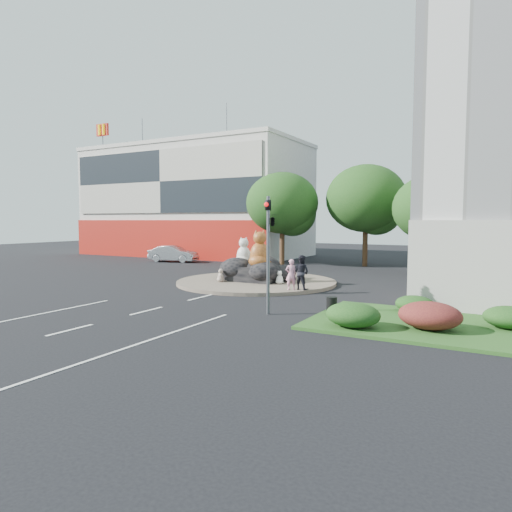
{
  "coord_description": "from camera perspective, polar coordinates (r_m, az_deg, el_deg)",
  "views": [
    {
      "loc": [
        13.85,
        -14.99,
        4.0
      ],
      "look_at": [
        1.53,
        7.2,
        2.0
      ],
      "focal_mm": 32.0,
      "sensor_mm": 36.0,
      "label": 1
    }
  ],
  "objects": [
    {
      "name": "roundabout_island",
      "position": [
        28.84,
        0.05,
        -3.27
      ],
      "size": [
        10.0,
        10.0,
        0.2
      ],
      "primitive_type": "cylinder",
      "color": "brown",
      "rests_on": "ground"
    },
    {
      "name": "grass_verge",
      "position": [
        18.51,
        22.85,
        -8.15
      ],
      "size": [
        10.0,
        6.0,
        0.12
      ],
      "primitive_type": "cube",
      "color": "#264F1A",
      "rests_on": "ground"
    },
    {
      "name": "kitten_white",
      "position": [
        27.23,
        2.98,
        -2.66
      ],
      "size": [
        0.57,
        0.52,
        0.81
      ],
      "primitive_type": null,
      "rotation": [
        0.0,
        0.0,
        0.24
      ],
      "color": "white",
      "rests_on": "roundabout_island"
    },
    {
      "name": "hedge_red",
      "position": [
        17.49,
        20.91,
        -6.96
      ],
      "size": [
        2.2,
        1.76,
        0.99
      ],
      "primitive_type": "ellipsoid",
      "color": "#4A1318",
      "rests_on": "grass_verge"
    },
    {
      "name": "litter_bin",
      "position": [
        19.35,
        9.44,
        -6.08
      ],
      "size": [
        0.48,
        0.48,
        0.7
      ],
      "primitive_type": "cylinder",
      "rotation": [
        0.0,
        0.0,
        -0.1
      ],
      "color": "black",
      "rests_on": "grass_verge"
    },
    {
      "name": "cat_tabby",
      "position": [
        27.98,
        0.47,
        0.94
      ],
      "size": [
        1.81,
        1.75,
        2.32
      ],
      "primitive_type": null,
      "rotation": [
        0.0,
        0.0,
        0.54
      ],
      "color": "#A76722",
      "rests_on": "rock_plinth"
    },
    {
      "name": "pedestrian_pink",
      "position": [
        24.97,
        4.41,
        -2.31
      ],
      "size": [
        0.73,
        0.7,
        1.68
      ],
      "primitive_type": "imported",
      "rotation": [
        0.0,
        0.0,
        3.82
      ],
      "color": "pink",
      "rests_on": "roundabout_island"
    },
    {
      "name": "rock_plinth",
      "position": [
        28.77,
        0.05,
        -2.18
      ],
      "size": [
        3.2,
        2.6,
        0.9
      ],
      "primitive_type": null,
      "color": "black",
      "rests_on": "roundabout_island"
    },
    {
      "name": "hedge_mid_green",
      "position": [
        18.82,
        29.17,
        -6.72
      ],
      "size": [
        1.8,
        1.44,
        0.81
      ],
      "primitive_type": "ellipsoid",
      "color": "#163D13",
      "rests_on": "grass_verge"
    },
    {
      "name": "street_lamp",
      "position": [
        23.02,
        26.59,
        5.41
      ],
      "size": [
        2.34,
        0.22,
        8.06
      ],
      "color": "#595B60",
      "rests_on": "ground"
    },
    {
      "name": "tree_right",
      "position": [
        35.38,
        21.37,
        5.22
      ],
      "size": [
        5.7,
        5.7,
        7.3
      ],
      "color": "#382314",
      "rests_on": "ground"
    },
    {
      "name": "cat_white",
      "position": [
        29.53,
        -1.55,
        0.64
      ],
      "size": [
        1.18,
        1.05,
        1.82
      ],
      "primitive_type": null,
      "rotation": [
        0.0,
        0.0,
        0.1
      ],
      "color": "silver",
      "rests_on": "rock_plinth"
    },
    {
      "name": "traffic_light",
      "position": [
        19.11,
        1.79,
        3.36
      ],
      "size": [
        0.44,
        1.24,
        5.0
      ],
      "color": "#595B60",
      "rests_on": "ground"
    },
    {
      "name": "parked_car",
      "position": [
        44.28,
        -10.3,
        0.26
      ],
      "size": [
        4.96,
        2.63,
        1.55
      ],
      "primitive_type": "imported",
      "rotation": [
        0.0,
        0.0,
        1.79
      ],
      "color": "#A9ADB1",
      "rests_on": "ground"
    },
    {
      "name": "tree_mid",
      "position": [
        40.55,
        13.69,
        6.59
      ],
      "size": [
        6.84,
        6.84,
        8.76
      ],
      "color": "#382314",
      "rests_on": "ground"
    },
    {
      "name": "kitten_calico",
      "position": [
        28.25,
        -4.43,
        -2.39
      ],
      "size": [
        0.63,
        0.59,
        0.83
      ],
      "primitive_type": null,
      "rotation": [
        0.0,
        0.0,
        -0.39
      ],
      "color": "white",
      "rests_on": "roundabout_island"
    },
    {
      "name": "hedge_near_green",
      "position": [
        17.06,
        12.02,
        -7.2
      ],
      "size": [
        2.0,
        1.6,
        0.9
      ],
      "primitive_type": "ellipsoid",
      "color": "#163D13",
      "rests_on": "grass_verge"
    },
    {
      "name": "ground",
      "position": [
        20.8,
        -13.52,
        -6.71
      ],
      "size": [
        120.0,
        120.0,
        0.0
      ],
      "primitive_type": "plane",
      "color": "black",
      "rests_on": "ground"
    },
    {
      "name": "tree_left",
      "position": [
        41.12,
        3.43,
        6.24
      ],
      "size": [
        6.46,
        6.46,
        8.27
      ],
      "color": "#382314",
      "rests_on": "ground"
    },
    {
      "name": "shophouse_block",
      "position": [
        53.48,
        -7.6,
        6.81
      ],
      "size": [
        25.2,
        12.3,
        17.4
      ],
      "color": "beige",
      "rests_on": "ground"
    },
    {
      "name": "hedge_back_green",
      "position": [
        20.38,
        19.23,
        -5.7
      ],
      "size": [
        1.6,
        1.28,
        0.72
      ],
      "primitive_type": "ellipsoid",
      "color": "#163D13",
      "rests_on": "grass_verge"
    },
    {
      "name": "pedestrian_dark",
      "position": [
        25.04,
        5.68,
        -2.05
      ],
      "size": [
        1.03,
        0.86,
        1.9
      ],
      "primitive_type": "imported",
      "rotation": [
        0.0,
        0.0,
        2.98
      ],
      "color": "black",
      "rests_on": "roundabout_island"
    }
  ]
}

